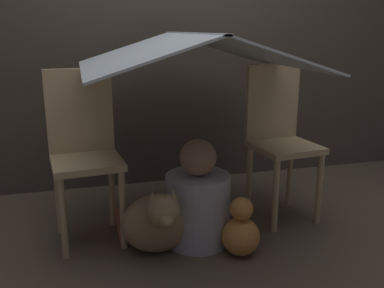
{
  "coord_description": "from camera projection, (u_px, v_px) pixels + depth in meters",
  "views": [
    {
      "loc": [
        -0.61,
        -2.18,
        1.15
      ],
      "look_at": [
        0.0,
        0.08,
        0.52
      ],
      "focal_mm": 40.0,
      "sensor_mm": 36.0,
      "label": 1
    }
  ],
  "objects": [
    {
      "name": "wall_back",
      "position": [
        160.0,
        14.0,
        3.05
      ],
      "size": [
        7.0,
        0.05,
        2.5
      ],
      "color": "#4C4238",
      "rests_on": "ground_plane"
    },
    {
      "name": "person_front",
      "position": [
        198.0,
        202.0,
        2.34
      ],
      "size": [
        0.35,
        0.35,
        0.59
      ],
      "color": "#B2B2B7",
      "rests_on": "ground_plane"
    },
    {
      "name": "sheet_canopy",
      "position": [
        192.0,
        51.0,
        2.29
      ],
      "size": [
        1.17,
        1.15,
        0.19
      ],
      "color": "silver"
    },
    {
      "name": "dog",
      "position": [
        159.0,
        221.0,
        2.22
      ],
      "size": [
        0.39,
        0.38,
        0.4
      ],
      "color": "#9E7F56",
      "rests_on": "ground_plane"
    },
    {
      "name": "chair_right",
      "position": [
        279.0,
        135.0,
        2.63
      ],
      "size": [
        0.4,
        0.4,
        0.94
      ],
      "rotation": [
        0.0,
        0.0,
        0.12
      ],
      "color": "#D1B27F",
      "rests_on": "ground_plane"
    },
    {
      "name": "floor_cushion",
      "position": [
        149.0,
        223.0,
        2.51
      ],
      "size": [
        0.36,
        0.29,
        0.1
      ],
      "color": "#CC664C",
      "rests_on": "ground_plane"
    },
    {
      "name": "ground_plane",
      "position": [
        195.0,
        233.0,
        2.49
      ],
      "size": [
        8.8,
        8.8,
        0.0
      ],
      "primitive_type": "plane",
      "color": "brown"
    },
    {
      "name": "plush_toy",
      "position": [
        241.0,
        232.0,
        2.23
      ],
      "size": [
        0.2,
        0.2,
        0.32
      ],
      "color": "#D88C3F",
      "rests_on": "ground_plane"
    },
    {
      "name": "chair_left",
      "position": [
        84.0,
        148.0,
        2.34
      ],
      "size": [
        0.4,
        0.4,
        0.94
      ],
      "rotation": [
        0.0,
        0.0,
        0.11
      ],
      "color": "#D1B27F",
      "rests_on": "ground_plane"
    }
  ]
}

